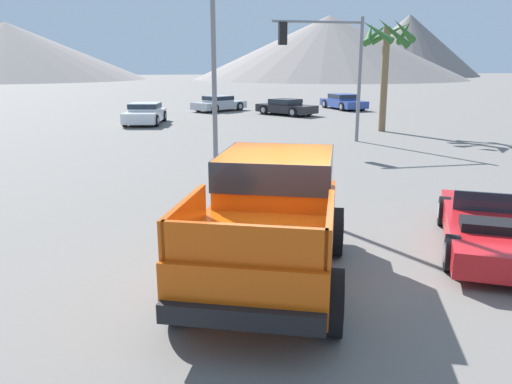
# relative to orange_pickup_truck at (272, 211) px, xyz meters

# --- Properties ---
(ground_plane) EXTENTS (320.00, 320.00, 0.00)m
(ground_plane) POSITION_rel_orange_pickup_truck_xyz_m (0.28, 0.12, -1.11)
(ground_plane) COLOR slate
(orange_pickup_truck) EXTENTS (3.59, 5.23, 1.97)m
(orange_pickup_truck) POSITION_rel_orange_pickup_truck_xyz_m (0.00, 0.00, 0.00)
(orange_pickup_truck) COLOR #CC4C0C
(orange_pickup_truck) RESTS_ON ground_plane
(red_convertible_car) EXTENTS (3.61, 4.54, 1.00)m
(red_convertible_car) POSITION_rel_orange_pickup_truck_xyz_m (4.39, 0.22, -0.72)
(red_convertible_car) COLOR red
(red_convertible_car) RESTS_ON ground_plane
(parked_car_silver) EXTENTS (4.40, 3.87, 1.14)m
(parked_car_silver) POSITION_rel_orange_pickup_truck_xyz_m (3.23, 29.77, -0.53)
(parked_car_silver) COLOR #B7BABF
(parked_car_silver) RESTS_ON ground_plane
(parked_car_white) EXTENTS (2.63, 4.42, 1.22)m
(parked_car_white) POSITION_rel_orange_pickup_truck_xyz_m (-2.11, 22.53, -0.49)
(parked_car_white) COLOR white
(parked_car_white) RESTS_ON ground_plane
(parked_car_blue) EXTENTS (2.37, 4.77, 1.16)m
(parked_car_blue) POSITION_rel_orange_pickup_truck_xyz_m (12.90, 29.37, -0.51)
(parked_car_blue) COLOR #334C9E
(parked_car_blue) RESTS_ON ground_plane
(parked_car_dark) EXTENTS (3.87, 4.45, 1.08)m
(parked_car_dark) POSITION_rel_orange_pickup_truck_xyz_m (7.36, 25.93, -0.55)
(parked_car_dark) COLOR #232328
(parked_car_dark) RESTS_ON ground_plane
(traffic_light_main) EXTENTS (4.11, 0.38, 5.39)m
(traffic_light_main) POSITION_rel_orange_pickup_truck_xyz_m (5.72, 13.64, 2.69)
(traffic_light_main) COLOR slate
(traffic_light_main) RESTS_ON ground_plane
(street_lamp_post) EXTENTS (0.90, 0.24, 7.99)m
(street_lamp_post) POSITION_rel_orange_pickup_truck_xyz_m (-0.02, 6.86, 3.66)
(street_lamp_post) COLOR slate
(street_lamp_post) RESTS_ON ground_plane
(palm_tree_tall) EXTENTS (2.99, 2.99, 5.65)m
(palm_tree_tall) POSITION_rel_orange_pickup_truck_xyz_m (10.00, 16.62, 3.18)
(palm_tree_tall) COLOR brown
(palm_tree_tall) RESTS_ON ground_plane
(distant_mountain_range) EXTENTS (150.78, 76.99, 16.70)m
(distant_mountain_range) POSITION_rel_orange_pickup_truck_xyz_m (27.32, 115.18, 5.53)
(distant_mountain_range) COLOR gray
(distant_mountain_range) RESTS_ON ground_plane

